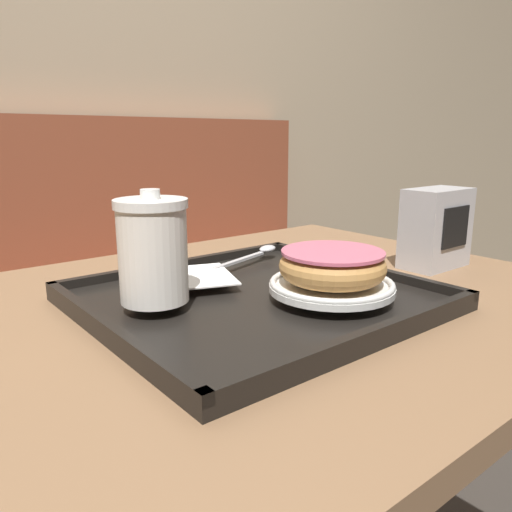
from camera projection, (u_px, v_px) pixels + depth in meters
wall_behind at (15, 42)px, 1.40m from camera, size 8.00×0.05×2.40m
booth_bench at (128, 344)px, 1.54m from camera, size 1.51×0.44×1.00m
cafe_table at (264, 408)px, 0.72m from camera, size 0.89×0.70×0.73m
serving_tray at (256, 299)px, 0.64m from camera, size 0.40×0.38×0.02m
napkin_paper at (182, 277)px, 0.67m from camera, size 0.16×0.15×0.00m
coffee_cup_front at (153, 250)px, 0.56m from camera, size 0.08×0.08×0.13m
plate_with_chocolate_donut at (332, 286)px, 0.61m from camera, size 0.15×0.15×0.01m
donut_chocolate_glazed at (332, 265)px, 0.61m from camera, size 0.13×0.13×0.04m
spoon at (259, 252)px, 0.80m from camera, size 0.16×0.06×0.01m
napkin_dispenser at (436, 228)px, 0.81m from camera, size 0.12×0.07×0.13m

